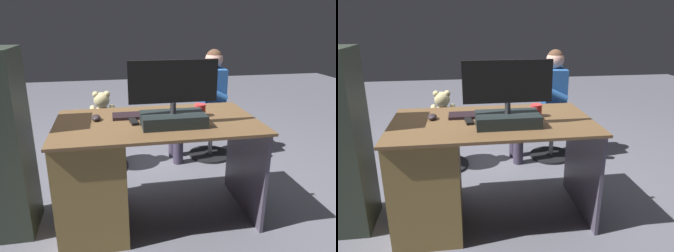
{
  "view_description": "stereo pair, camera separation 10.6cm",
  "coord_description": "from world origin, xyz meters",
  "views": [
    {
      "loc": [
        0.3,
        2.46,
        1.39
      ],
      "look_at": [
        -0.14,
        0.06,
        0.55
      ],
      "focal_mm": 34.3,
      "sensor_mm": 36.0,
      "label": 1
    },
    {
      "loc": [
        0.19,
        2.48,
        1.39
      ],
      "look_at": [
        -0.14,
        0.06,
        0.55
      ],
      "focal_mm": 34.3,
      "sensor_mm": 36.0,
      "label": 2
    }
  ],
  "objects": [
    {
      "name": "keyboard",
      "position": [
        0.08,
        0.33,
        0.74
      ],
      "size": [
        0.42,
        0.14,
        0.02
      ],
      "primitive_type": "cube",
      "color": "black",
      "rests_on": "desk"
    },
    {
      "name": "monitor",
      "position": [
        -0.09,
        0.55,
        0.86
      ],
      "size": [
        0.56,
        0.23,
        0.41
      ],
      "color": "#1F2728",
      "rests_on": "desk"
    },
    {
      "name": "computer_mouse",
      "position": [
        0.4,
        0.36,
        0.75
      ],
      "size": [
        0.06,
        0.1,
        0.04
      ],
      "primitive_type": "ellipsoid",
      "color": "#2D2528",
      "rests_on": "desk"
    },
    {
      "name": "desk",
      "position": [
        0.36,
        0.45,
        0.38
      ],
      "size": [
        1.35,
        0.75,
        0.73
      ],
      "color": "brown",
      "rests_on": "ground_plane"
    },
    {
      "name": "notebook_binder",
      "position": [
        -0.17,
        0.43,
        0.74
      ],
      "size": [
        0.28,
        0.34,
        0.02
      ],
      "primitive_type": "cube",
      "rotation": [
        0.0,
        0.0,
        0.23
      ],
      "color": "beige",
      "rests_on": "desk"
    },
    {
      "name": "person",
      "position": [
        -0.61,
        -0.5,
        0.63
      ],
      "size": [
        0.54,
        0.5,
        1.1
      ],
      "color": "#245293",
      "rests_on": "ground_plane"
    },
    {
      "name": "visitor_chair",
      "position": [
        -0.7,
        -0.51,
        0.25
      ],
      "size": [
        0.43,
        0.43,
        0.43
      ],
      "color": "black",
      "rests_on": "ground_plane"
    },
    {
      "name": "tv_remote",
      "position": [
        0.16,
        0.45,
        0.74
      ],
      "size": [
        0.06,
        0.15,
        0.02
      ],
      "primitive_type": "cube",
      "rotation": [
        0.0,
        0.0,
        0.12
      ],
      "color": "black",
      "rests_on": "desk"
    },
    {
      "name": "cup",
      "position": [
        -0.31,
        0.4,
        0.77
      ],
      "size": [
        0.08,
        0.08,
        0.09
      ],
      "primitive_type": "cylinder",
      "color": "red",
      "rests_on": "desk"
    },
    {
      "name": "office_chair_teddy",
      "position": [
        0.38,
        -0.43,
        0.25
      ],
      "size": [
        0.43,
        0.43,
        0.43
      ],
      "color": "black",
      "rests_on": "ground_plane"
    },
    {
      "name": "teddy_bear",
      "position": [
        0.38,
        -0.44,
        0.57
      ],
      "size": [
        0.23,
        0.23,
        0.33
      ],
      "color": "tan",
      "rests_on": "office_chair_teddy"
    },
    {
      "name": "ground_plane",
      "position": [
        0.0,
        0.0,
        0.0
      ],
      "size": [
        10.0,
        10.0,
        0.0
      ],
      "primitive_type": "plane",
      "color": "slate"
    }
  ]
}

